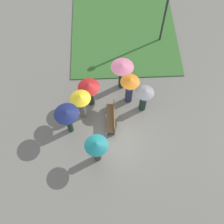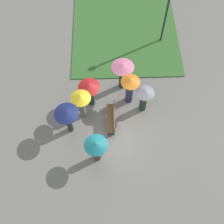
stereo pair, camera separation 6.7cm
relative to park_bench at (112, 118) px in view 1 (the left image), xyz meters
The scene contains 11 objects.
ground_plane 0.65m from the park_bench, 15.26° to the left, with size 90.00×90.00×0.00m, color slate.
lawn_patch_near 7.27m from the park_bench, behind, with size 8.80×6.57×0.06m.
park_bench is the anchor object (origin of this frame).
lamp_post 6.77m from the park_bench, 150.15° to the left, with size 0.32×0.32×3.77m.
crowd_person_red 1.86m from the park_bench, 137.88° to the right, with size 1.12×1.12×1.76m.
crowd_person_orange 1.84m from the park_bench, 144.04° to the left, with size 0.98×0.98×1.99m.
crowd_person_teal 2.26m from the park_bench, 21.78° to the right, with size 1.09×1.09×1.83m.
crowd_person_yellow 1.81m from the park_bench, 107.01° to the right, with size 1.00×1.00×1.94m.
crowd_person_grey 1.97m from the park_bench, 114.76° to the left, with size 0.94×0.94×1.81m.
crowd_person_pink 2.52m from the park_bench, 164.55° to the left, with size 1.19×1.19×1.94m.
crowd_person_navy 2.41m from the park_bench, 80.11° to the right, with size 1.18×1.18×1.94m.
Camera 1 is at (6.21, -0.40, 13.24)m, focal length 45.00 mm.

